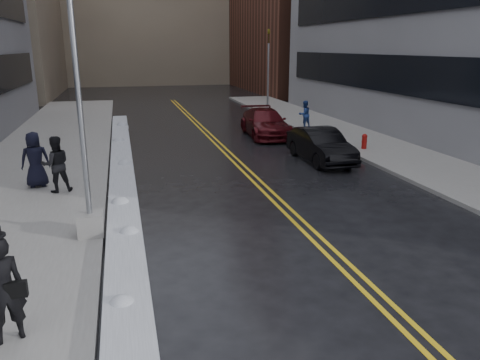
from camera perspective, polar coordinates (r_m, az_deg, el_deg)
ground at (r=11.48m, az=-1.21°, el=-9.51°), size 160.00×160.00×0.00m
sidewalk_west at (r=20.96m, az=-23.25°, el=1.25°), size 5.50×50.00×0.15m
sidewalk_east at (r=24.07m, az=16.93°, el=3.63°), size 4.00×50.00×0.15m
lane_line_left at (r=21.21m, az=-1.13°, el=2.54°), size 0.12×50.00×0.01m
lane_line_right at (r=21.28m, az=-0.35°, el=2.58°), size 0.12×50.00×0.01m
snow_ridge at (r=18.72m, az=-14.17°, el=0.73°), size 0.90×30.00×0.34m
building_far at (r=70.49m, az=-11.41°, el=20.64°), size 36.00×16.00×22.00m
lamppost at (r=12.37m, az=-18.56°, el=3.94°), size 0.65×0.65×7.62m
fire_hydrant at (r=23.48m, az=14.92°, el=4.67°), size 0.26×0.26×0.73m
traffic_signal at (r=35.80m, az=3.46°, el=13.51°), size 0.16×0.20×6.00m
pedestrian_fedora at (r=8.79m, az=-26.97°, el=-11.86°), size 0.81×0.69×1.89m
pedestrian_b at (r=16.95m, az=-21.53°, el=1.79°), size 1.07×0.92×1.92m
pedestrian_c at (r=17.85m, az=-23.70°, el=2.30°), size 1.04×0.77×1.96m
pedestrian_east at (r=28.79m, az=7.87°, el=7.93°), size 0.93×0.80×1.65m
car_black at (r=20.95m, az=9.79°, el=4.19°), size 1.68×4.51×1.47m
car_maroon at (r=26.69m, az=3.08°, el=6.96°), size 2.43×5.36×1.52m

